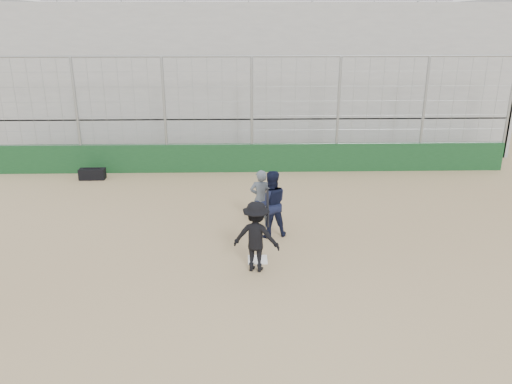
{
  "coord_description": "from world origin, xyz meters",
  "views": [
    {
      "loc": [
        -0.3,
        -10.17,
        5.17
      ],
      "look_at": [
        0.0,
        1.4,
        1.15
      ],
      "focal_mm": 35.0,
      "sensor_mm": 36.0,
      "label": 1
    }
  ],
  "objects_px": {
    "batter_at_plate": "(256,236)",
    "umpire": "(261,202)",
    "catcher_crouched": "(271,215)",
    "equipment_bag": "(92,174)"
  },
  "relations": [
    {
      "from": "batter_at_plate",
      "to": "umpire",
      "type": "distance_m",
      "value": 2.37
    },
    {
      "from": "catcher_crouched",
      "to": "umpire",
      "type": "bearing_deg",
      "value": 109.47
    },
    {
      "from": "batter_at_plate",
      "to": "catcher_crouched",
      "type": "bearing_deg",
      "value": 76.8
    },
    {
      "from": "umpire",
      "to": "equipment_bag",
      "type": "bearing_deg",
      "value": -32.26
    },
    {
      "from": "catcher_crouched",
      "to": "equipment_bag",
      "type": "relative_size",
      "value": 1.34
    },
    {
      "from": "catcher_crouched",
      "to": "umpire",
      "type": "xyz_separation_m",
      "value": [
        -0.22,
        0.63,
        0.12
      ]
    },
    {
      "from": "catcher_crouched",
      "to": "equipment_bag",
      "type": "xyz_separation_m",
      "value": [
        -5.81,
        4.91,
        -0.39
      ]
    },
    {
      "from": "umpire",
      "to": "equipment_bag",
      "type": "relative_size",
      "value": 1.62
    },
    {
      "from": "equipment_bag",
      "to": "batter_at_plate",
      "type": "bearing_deg",
      "value": -50.83
    },
    {
      "from": "batter_at_plate",
      "to": "umpire",
      "type": "xyz_separation_m",
      "value": [
        0.18,
        2.36,
        -0.08
      ]
    }
  ]
}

